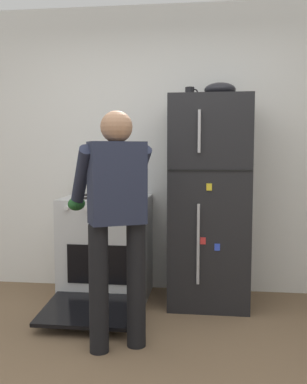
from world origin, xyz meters
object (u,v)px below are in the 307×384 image
Objects in this scene: stove_range at (106,249)px; coffee_mug at (190,93)px; refrigerator at (209,201)px; red_pot at (123,190)px; pepper_mill at (80,184)px; person_cook at (116,209)px; mixing_bowl at (220,90)px.

coffee_mug is (0.74, 0.07, 1.39)m from stove_range.
coffee_mug is at bearing 164.17° from refrigerator.
refrigerator reaches higher than red_pot.
refrigerator reaches higher than pepper_mill.
coffee_mug is at bearing 5.22° from stove_range.
refrigerator is 1.46× the size of stove_range.
person_cook is 14.28× the size of coffee_mug.
coffee_mug is at bearing 66.80° from person_cook.
coffee_mug is 0.58× the size of pepper_mill.
coffee_mug reaches higher than red_pot.
pepper_mill is (-0.60, 1.19, 0.07)m from person_cook.
refrigerator is 1.24m from pepper_mill.
person_cook is 5.99× the size of mixing_bowl.
refrigerator is at bearing 57.81° from person_cook.
mixing_bowl is at bearing -8.73° from pepper_mill.
mixing_bowl is (0.84, 0.05, 0.86)m from red_pot.
coffee_mug is 0.26m from mixing_bowl.
stove_range is at bearing 168.71° from red_pot.
red_pot is 3.10× the size of coffee_mug.
refrigerator is 1.02m from stove_range.
mixing_bowl is (1.00, 0.02, 1.41)m from stove_range.
red_pot is (-0.76, -0.05, 0.10)m from refrigerator.
red_pot is at bearing -176.27° from refrigerator.
mixing_bowl reaches higher than refrigerator.
red_pot is 1.78× the size of pepper_mill.
refrigerator is 5.19× the size of red_pot.
refrigerator reaches higher than person_cook.
stove_range is 1.58m from coffee_mug.
person_cook is 1.33m from pepper_mill.
pepper_mill is 1.56m from mixing_bowl.
pepper_mill is at bearing 171.27° from mixing_bowl.
refrigerator reaches higher than stove_range.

